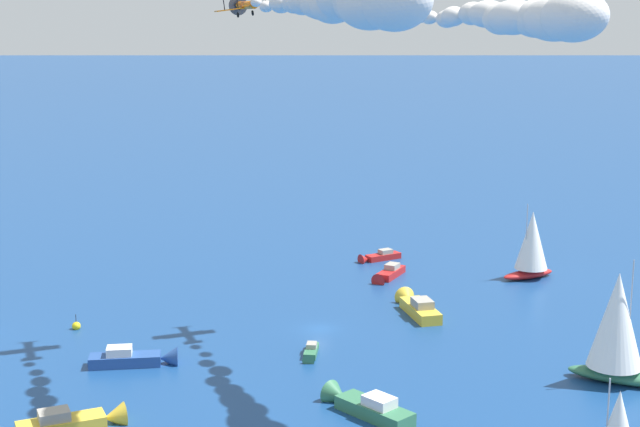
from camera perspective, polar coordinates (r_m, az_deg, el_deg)
The scene contains 15 objects.
ground_plane at distance 120.26m, azimuth -0.04°, elevation -7.04°, with size 2000.00×2000.00×0.00m, color navy.
motorboat_near_centre at distance 110.13m, azimuth -11.05°, elevation -8.65°, with size 9.21×8.48×2.89m.
motorboat_far_port at distance 127.21m, azimuth 5.89°, elevation -5.63°, with size 8.71×10.80×3.24m.
motorboat_far_stbd at distance 143.16m, azimuth 4.15°, elevation -3.70°, with size 8.71×4.30×2.45m.
motorboat_inshore at distance 95.20m, azimuth -14.60°, elevation -12.16°, with size 10.41×6.63×2.97m.
motorboat_offshore at distance 110.87m, azimuth -0.58°, elevation -8.47°, with size 5.31×4.42×1.61m.
motorboat_trailing at distance 153.57m, azimuth 3.55°, elevation -2.65°, with size 7.63×4.07×2.15m.
sailboat_mid_cluster at distance 106.41m, azimuth 17.61°, elevation -6.57°, with size 7.33×11.16×13.86m.
sailboat_outer_ring_a at distance 145.41m, azimuth 12.75°, elevation -1.83°, with size 9.30×6.44×11.62m.
motorboat_outer_ring_b at distance 95.88m, azimuth 2.67°, elevation -11.56°, with size 3.67×10.87×3.10m.
marker_buoy at distance 124.13m, azimuth -14.61°, elevation -6.64°, with size 1.10×1.10×2.10m.
biplane_lead at distance 111.19m, azimuth -4.57°, elevation 12.60°, with size 7.14×7.06×3.65m.
smoke_trail_lead at distance 81.20m, azimuth 2.01°, elevation 12.76°, with size 20.50×36.34×5.38m.
biplane_wingman at distance 116.72m, azimuth 4.32°, elevation 11.94°, with size 7.14×7.06×3.65m.
smoke_trail_wingman at distance 90.66m, azimuth 12.70°, elevation 11.57°, with size 19.48×33.63×5.01m.
Camera 1 is at (-85.00, -75.70, 38.83)m, focal length 52.59 mm.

